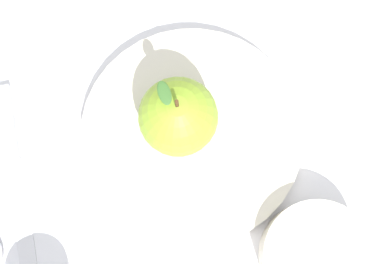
# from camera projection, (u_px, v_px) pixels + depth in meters

# --- Properties ---
(ground_plane) EXTENTS (2.40, 2.40, 0.00)m
(ground_plane) POSITION_uv_depth(u_px,v_px,m) (162.00, 151.00, 0.58)
(ground_plane) COLOR silver
(dinner_plate) EXTENTS (0.24, 0.24, 0.02)m
(dinner_plate) POSITION_uv_depth(u_px,v_px,m) (192.00, 134.00, 0.57)
(dinner_plate) COLOR silver
(dinner_plate) RESTS_ON ground_plane
(apple) EXTENTS (0.08, 0.08, 0.09)m
(apple) POSITION_uv_depth(u_px,v_px,m) (175.00, 114.00, 0.53)
(apple) COLOR #8CB22D
(apple) RESTS_ON dinner_plate
(side_bowl) EXTENTS (0.11, 0.11, 0.04)m
(side_bowl) POSITION_uv_depth(u_px,v_px,m) (316.00, 256.00, 0.53)
(side_bowl) COLOR silver
(side_bowl) RESTS_ON ground_plane
(knife) EXTENTS (0.19, 0.16, 0.01)m
(knife) POSITION_uv_depth(u_px,v_px,m) (14.00, 167.00, 0.57)
(knife) COLOR silver
(knife) RESTS_ON ground_plane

